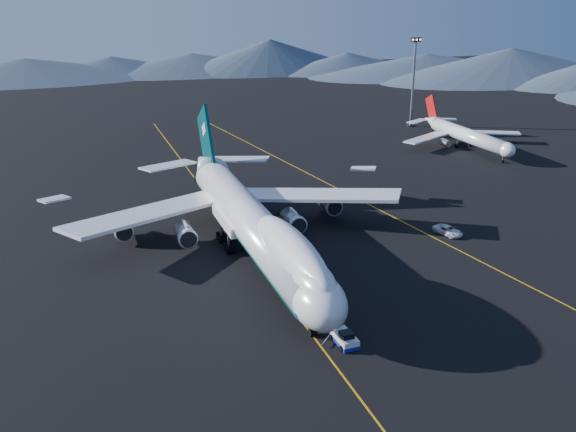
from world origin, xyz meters
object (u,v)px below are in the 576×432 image
object	(u,v)px
service_van	(448,230)
floodlight_mast	(413,82)
pushback_tug	(345,339)
second_jet	(465,135)
boeing_747	(252,222)

from	to	relation	value
service_van	floodlight_mast	xyz separation A→B (m)	(39.43, 82.76, 12.63)
floodlight_mast	pushback_tug	bearing A→B (deg)	-122.98
pushback_tug	floodlight_mast	xyz separation A→B (m)	(71.29, 109.89, 12.81)
second_jet	service_van	world-z (taller)	second_jet
pushback_tug	second_jet	size ratio (longest dim) A/B	0.11
pushback_tug	floodlight_mast	size ratio (longest dim) A/B	0.17
service_van	floodlight_mast	bearing A→B (deg)	48.54
boeing_747	second_jet	distance (m)	89.82
service_van	floodlight_mast	size ratio (longest dim) A/B	0.21
boeing_747	second_jet	bearing A→B (deg)	34.58
boeing_747	service_van	bearing A→B (deg)	-3.96
pushback_tug	second_jet	distance (m)	107.33
second_jet	service_van	size ratio (longest dim) A/B	7.37
boeing_747	floodlight_mast	size ratio (longest dim) A/B	2.74
second_jet	floodlight_mast	distance (m)	31.01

